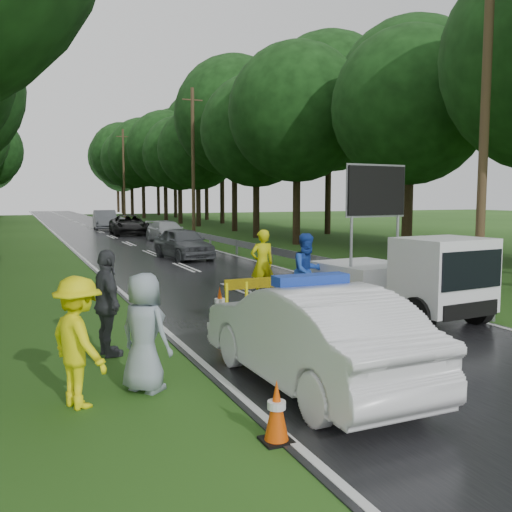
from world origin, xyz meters
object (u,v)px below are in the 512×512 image
queue_car_third (129,225)px  queue_car_fourth (105,220)px  work_truck (407,277)px  barrier (275,287)px  civilian (308,271)px  officer (262,264)px  queue_car_first (183,243)px  police_sedan (310,336)px  queue_car_second (167,232)px

queue_car_third → queue_car_fourth: bearing=99.2°
work_truck → barrier: 3.08m
civilian → queue_car_third: size_ratio=0.36×
barrier → queue_car_fourth: queue_car_fourth is taller
officer → civilian: 1.88m
queue_car_first → queue_car_third: bearing=81.4°
officer → police_sedan: bearing=71.7°
officer → queue_car_second: size_ratio=0.43×
queue_car_first → barrier: bearing=-103.1°
officer → queue_car_third: bearing=-92.9°
work_truck → queue_car_third: work_truck is taller
work_truck → civilian: work_truck is taller
civilian → queue_car_third: (0.92, 28.83, -0.22)m
work_truck → civilian: (-1.55, 1.94, -0.01)m
officer → queue_car_first: bearing=-93.8°
barrier → civilian: size_ratio=1.29×
work_truck → officer: 4.27m
civilian → queue_car_third: civilian is taller
queue_car_second → barrier: bearing=-102.0°
police_sedan → officer: bearing=-109.9°
officer → queue_car_first: 10.35m
civilian → queue_car_first: 12.15m
police_sedan → queue_car_first: police_sedan is taller
work_truck → officer: size_ratio=2.44×
queue_car_first → queue_car_fourth: (0.00, 23.43, 0.11)m
queue_car_fourth → work_truck: bearing=-83.9°
barrier → queue_car_third: 29.90m
queue_car_third → police_sedan: bearing=-92.9°
police_sedan → queue_car_fourth: 40.93m
queue_car_second → queue_car_fourth: size_ratio=0.89×
officer → civilian: bearing=103.7°
barrier → queue_car_fourth: 36.60m
barrier → queue_car_second: queue_car_second is taller
police_sedan → civilian: 5.94m
work_truck → queue_car_first: (-1.32, 14.09, -0.26)m
officer → queue_car_fourth: officer is taller
police_sedan → queue_car_first: 17.65m
queue_car_first → queue_car_second: queue_car_first is taller
police_sedan → work_truck: 5.45m
queue_car_second → queue_car_third: size_ratio=0.84×
police_sedan → civilian: bearing=-119.6°
queue_car_first → queue_car_second: (1.68, 9.50, -0.07)m
queue_car_third → officer: bearing=-89.6°
work_truck → queue_car_third: 30.78m
officer → queue_car_fourth: 33.76m
work_truck → barrier: bearing=155.9°
civilian → work_truck: bearing=-57.7°
work_truck → queue_car_second: (0.36, 23.60, -0.33)m
police_sedan → queue_car_third: bearing=-97.8°
work_truck → queue_car_first: 14.16m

